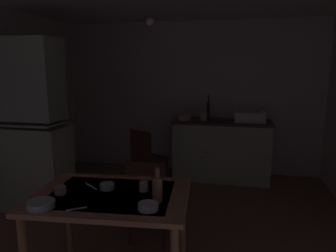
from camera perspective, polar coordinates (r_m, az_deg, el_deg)
ground_plane at (r=3.63m, az=-0.60°, el=-17.03°), size 5.16×5.16×0.00m
wall_back at (r=5.11m, az=4.15°, el=5.29°), size 4.26×0.10×2.43m
hutch_cabinet at (r=3.98m, az=-24.25°, el=-0.99°), size 0.85×0.46×2.03m
counter_cabinet at (r=4.83m, az=9.88°, el=-4.34°), size 1.46×0.64×0.91m
sink_basin at (r=4.72m, az=14.95°, el=1.70°), size 0.44×0.34×0.15m
hand_pump at (r=4.77m, az=7.46°, el=3.16°), size 0.05×0.27×0.39m
mixing_bowl_counter at (r=4.74m, az=2.99°, el=1.60°), size 0.21×0.21×0.08m
stoneware_crock at (r=4.74m, az=6.63°, el=1.79°), size 0.11×0.11×0.12m
dining_table at (r=2.45m, az=-10.48°, el=-14.28°), size 1.23×0.92×0.75m
chair_far_side at (r=3.05m, az=-3.46°, el=-13.14°), size 0.41×0.41×0.85m
chair_by_counter at (r=4.32m, az=-3.96°, el=-5.85°), size 0.54×0.54×0.86m
serving_bowl_wide at (r=2.31m, az=-22.54°, el=-13.33°), size 0.18×0.18×0.05m
soup_bowl_small at (r=2.13m, az=-3.70°, el=-14.70°), size 0.14×0.14×0.04m
sauce_dish at (r=2.50m, az=-11.23°, el=-10.90°), size 0.12×0.12×0.04m
teacup_mint at (r=2.41m, az=-4.54°, el=-11.15°), size 0.07×0.07×0.08m
teacup_cream at (r=2.50m, az=-19.39°, el=-11.18°), size 0.09×0.09×0.06m
glass_bottle at (r=2.21m, az=-1.99°, el=-11.49°), size 0.07×0.07×0.25m
table_knife at (r=2.58m, az=-14.15°, el=-10.81°), size 0.16×0.12×0.00m
teaspoon_near_bowl at (r=2.22m, az=-16.70°, el=-14.56°), size 0.13×0.10×0.00m
pendant_bulb at (r=3.23m, az=-3.35°, el=18.79°), size 0.08×0.08×0.08m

